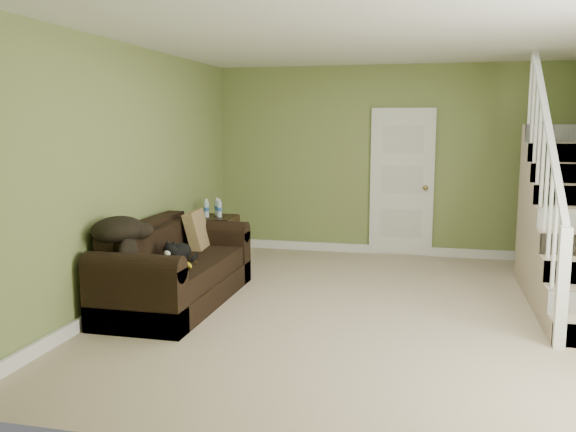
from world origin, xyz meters
The scene contains 14 objects.
floor centered at (0.00, 0.00, 0.00)m, with size 5.00×5.50×0.01m, color tan.
ceiling centered at (0.00, 0.00, 2.60)m, with size 5.00×5.50×0.01m, color white.
wall_back centered at (0.00, 2.75, 1.30)m, with size 5.00×0.04×2.60m, color olive.
wall_front centered at (0.00, -2.75, 1.30)m, with size 5.00×0.04×2.60m, color olive.
wall_left centered at (-2.50, 0.00, 1.30)m, with size 0.04×5.50×2.60m, color olive.
baseboard_back centered at (0.00, 2.72, 0.06)m, with size 5.00×0.04×0.12m, color white.
baseboard_left centered at (-2.47, 0.00, 0.06)m, with size 0.04×5.50×0.12m, color white.
door centered at (0.10, 2.71, 1.01)m, with size 0.86×0.12×2.02m.
sofa centered at (-2.02, -0.16, 0.31)m, with size 0.90×2.09×0.83m.
side_table centered at (-2.20, 1.54, 0.32)m, with size 0.54×0.54×0.86m.
cat centered at (-1.91, -0.27, 0.55)m, with size 0.25×0.54×0.26m.
banana centered at (-1.75, -0.46, 0.48)m, with size 0.06×0.22×0.06m, color yellow.
throw_pillow centered at (-2.02, 0.50, 0.63)m, with size 0.11×0.46×0.46m, color #49321D.
throw_blanket centered at (-2.27, -0.79, 0.86)m, with size 0.44×0.57×0.24m, color black.
Camera 1 is at (0.50, -5.75, 1.81)m, focal length 38.00 mm.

